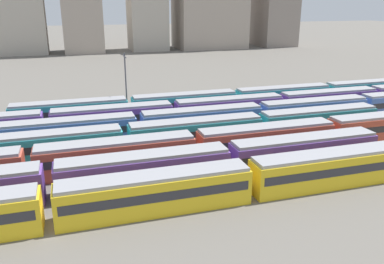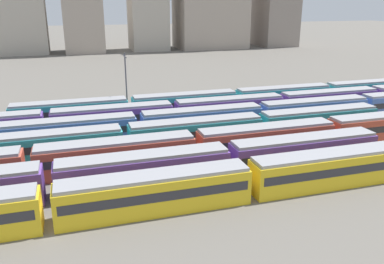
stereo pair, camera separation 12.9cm
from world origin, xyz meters
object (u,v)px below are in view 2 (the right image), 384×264
at_px(train_track_4, 314,111).
at_px(train_track_6, 327,93).
at_px(train_track_3, 196,133).
at_px(train_track_5, 281,104).
at_px(train_track_2, 196,147).
at_px(train_track_1, 144,170).
at_px(catenary_pole_1, 126,81).

height_order(train_track_4, train_track_6, same).
bearing_deg(train_track_3, train_track_4, 13.59).
relative_size(train_track_5, train_track_6, 1.00).
xyz_separation_m(train_track_2, train_track_5, (20.21, 15.60, 0.00)).
xyz_separation_m(train_track_3, train_track_5, (18.51, 10.40, 0.00)).
xyz_separation_m(train_track_2, train_track_6, (32.99, 20.80, 0.00)).
height_order(train_track_1, train_track_4, same).
height_order(train_track_5, train_track_6, same).
bearing_deg(train_track_1, train_track_4, 27.13).
bearing_deg(train_track_5, catenary_pole_1, 162.14).
bearing_deg(train_track_2, train_track_5, 37.66).
relative_size(train_track_3, train_track_4, 0.60).
height_order(train_track_2, train_track_5, same).
height_order(train_track_3, train_track_4, same).
bearing_deg(train_track_2, catenary_pole_1, 101.55).
xyz_separation_m(train_track_1, train_track_5, (27.45, 20.80, 0.00)).
bearing_deg(catenary_pole_1, train_track_1, -94.76).
bearing_deg(train_track_3, train_track_2, -108.15).
distance_m(train_track_3, train_track_5, 21.23).
distance_m(train_track_1, train_track_3, 13.72).
bearing_deg(train_track_1, train_track_6, 32.87).
bearing_deg(train_track_1, catenary_pole_1, 85.24).
relative_size(train_track_2, train_track_4, 0.80).
height_order(train_track_2, train_track_6, same).
xyz_separation_m(train_track_5, catenary_pole_1, (-25.05, 8.07, 3.93)).
xyz_separation_m(train_track_2, catenary_pole_1, (-4.84, 23.67, 3.93)).
distance_m(train_track_1, train_track_5, 34.44).
distance_m(train_track_1, train_track_6, 47.90).
height_order(train_track_1, train_track_5, same).
bearing_deg(train_track_3, train_track_5, 29.33).
distance_m(train_track_4, train_track_6, 14.28).
distance_m(train_track_6, catenary_pole_1, 38.14).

